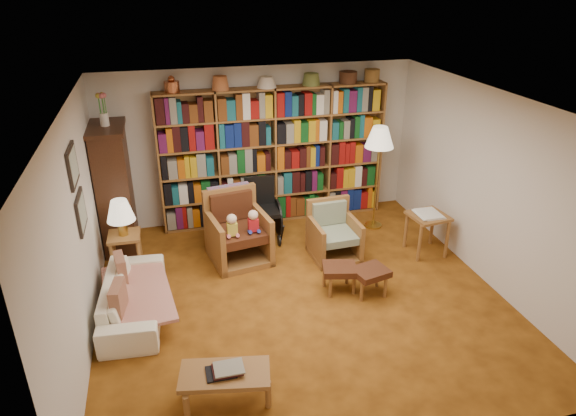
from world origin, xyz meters
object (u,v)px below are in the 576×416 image
object	(u,v)px
footstool_b	(370,274)
coffee_table	(225,376)
sofa	(133,296)
side_table_papers	(428,221)
armchair_leather	(237,231)
wheelchair	(262,211)
side_table_lamp	(125,244)
floor_lamp	(379,141)
armchair_sage	(332,235)
footstool_a	(339,271)

from	to	relation	value
footstool_b	coffee_table	size ratio (longest dim) A/B	0.55
sofa	side_table_papers	xyz separation A→B (m)	(4.14, 0.49, 0.27)
armchair_leather	wheelchair	bearing A→B (deg)	48.32
coffee_table	side_table_lamp	bearing A→B (deg)	109.80
sofa	armchair_leather	xyz separation A→B (m)	(1.45, 1.08, 0.17)
armchair_leather	floor_lamp	bearing A→B (deg)	9.95
armchair_sage	side_table_papers	world-z (taller)	armchair_sage
side_table_lamp	footstool_b	bearing A→B (deg)	-23.75
armchair_leather	floor_lamp	world-z (taller)	floor_lamp
armchair_leather	armchair_sage	size ratio (longest dim) A/B	1.24
side_table_lamp	armchair_sage	size ratio (longest dim) A/B	0.71
sofa	side_table_lamp	distance (m)	1.04
wheelchair	coffee_table	world-z (taller)	wheelchair
floor_lamp	footstool_a	distance (m)	2.31
wheelchair	footstool_a	size ratio (longest dim) A/B	1.92
armchair_leather	footstool_a	world-z (taller)	armchair_leather
wheelchair	side_table_papers	bearing A→B (deg)	-26.43
armchair_sage	floor_lamp	distance (m)	1.63
sofa	side_table_papers	world-z (taller)	side_table_papers
armchair_sage	footstool_b	bearing A→B (deg)	-83.07
footstool_a	footstool_b	world-z (taller)	same
footstool_a	side_table_papers	bearing A→B (deg)	21.98
sofa	side_table_papers	distance (m)	4.17
coffee_table	armchair_sage	bearing A→B (deg)	52.08
coffee_table	armchair_leather	bearing A→B (deg)	78.19
wheelchair	footstool_a	distance (m)	1.86
footstool_a	coffee_table	size ratio (longest dim) A/B	0.54
footstool_a	coffee_table	distance (m)	2.29
armchair_sage	armchair_leather	bearing A→B (deg)	167.75
wheelchair	floor_lamp	size ratio (longest dim) A/B	0.57
footstool_b	side_table_lamp	bearing A→B (deg)	156.25
armchair_leather	footstool_a	size ratio (longest dim) A/B	2.03
armchair_sage	floor_lamp	world-z (taller)	floor_lamp
armchair_leather	armchair_sage	bearing A→B (deg)	-12.25
footstool_a	footstool_b	xyz separation A→B (m)	(0.36, -0.17, 0.00)
sofa	armchair_leather	bearing A→B (deg)	-48.89
sofa	floor_lamp	xyz separation A→B (m)	(3.74, 1.48, 1.20)
sofa	coffee_table	size ratio (longest dim) A/B	1.81
footstool_b	coffee_table	distance (m)	2.47
side_table_lamp	coffee_table	bearing A→B (deg)	-70.20
side_table_papers	wheelchair	bearing A→B (deg)	153.57
floor_lamp	side_table_papers	world-z (taller)	floor_lamp
wheelchair	side_table_papers	distance (m)	2.49
wheelchair	footstool_b	size ratio (longest dim) A/B	1.91
armchair_leather	footstool_b	distance (m)	2.03
floor_lamp	sofa	bearing A→B (deg)	-158.43
side_table_lamp	armchair_sage	world-z (taller)	armchair_sage
wheelchair	footstool_a	bearing A→B (deg)	-69.37
side_table_lamp	footstool_a	bearing A→B (deg)	-23.52
armchair_leather	coffee_table	distance (m)	2.82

